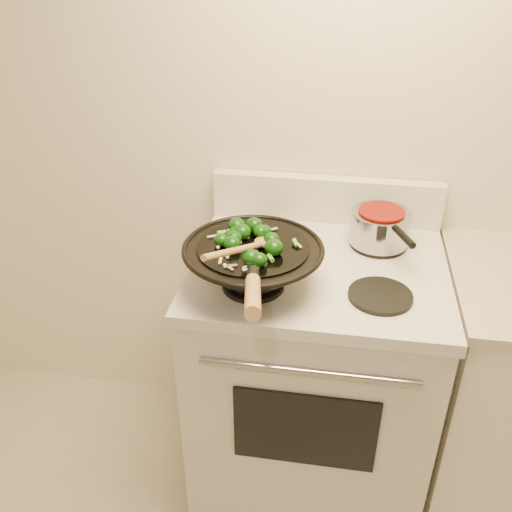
# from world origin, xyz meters

# --- Properties ---
(stove) EXTENTS (0.78, 0.67, 1.08)m
(stove) POSITION_xyz_m (-0.22, 1.17, 0.47)
(stove) COLOR silver
(stove) RESTS_ON ground
(wok) EXTENTS (0.40, 0.66, 0.24)m
(wok) POSITION_xyz_m (-0.40, 1.02, 1.00)
(wok) COLOR black
(wok) RESTS_ON stove
(stirfry) EXTENTS (0.27, 0.25, 0.05)m
(stirfry) POSITION_xyz_m (-0.41, 1.03, 1.07)
(stirfry) COLOR #0B3408
(stirfry) RESTS_ON wok
(wooden_spoon) EXTENTS (0.16, 0.30, 0.11)m
(wooden_spoon) POSITION_xyz_m (-0.40, 0.96, 1.09)
(wooden_spoon) COLOR #A37440
(wooden_spoon) RESTS_ON wok
(saucepan) EXTENTS (0.19, 0.29, 0.11)m
(saucepan) POSITION_xyz_m (-0.04, 1.32, 0.99)
(saucepan) COLOR #909498
(saucepan) RESTS_ON stove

